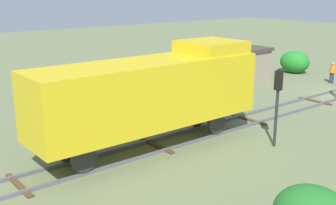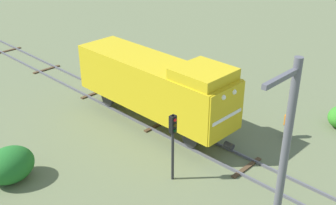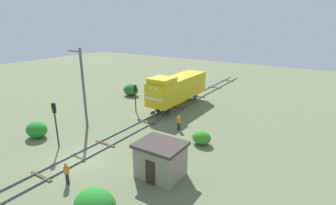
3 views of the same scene
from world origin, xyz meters
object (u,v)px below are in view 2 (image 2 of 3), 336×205
Objects in this scene: worker_by_signal at (287,123)px; catenary_mast at (281,173)px; locomotive at (156,83)px; traffic_signal_mid at (173,136)px.

catenary_mast is at bearing -70.42° from worker_by_signal.
traffic_signal_mid is at bearing -125.94° from locomotive.
traffic_signal_mid is at bearing -111.58° from worker_by_signal.
worker_by_signal is at bearing -14.49° from traffic_signal_mid.
catenary_mast reaches higher than worker_by_signal.
locomotive reaches higher than worker_by_signal.
locomotive is 12.52m from catenary_mast.
worker_by_signal is at bearing 26.67° from catenary_mast.
traffic_signal_mid is at bearing 75.93° from catenary_mast.
worker_by_signal is 10.97m from catenary_mast.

